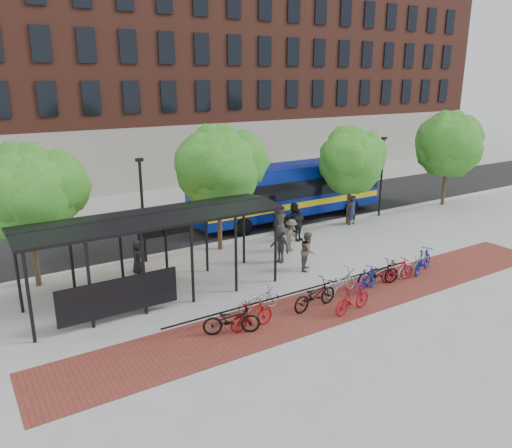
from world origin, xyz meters
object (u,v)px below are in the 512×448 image
pedestrian_3 (291,235)px  pedestrian_9 (280,244)px  bike_1 (252,315)px  bus_shelter (150,227)px  tree_d (449,141)px  bike_10 (410,267)px  tree_a (29,190)px  bike_0 (232,320)px  bike_5 (352,298)px  tree_c (352,158)px  bike_4 (315,295)px  lamp_post_right (382,174)px  bike_11 (423,260)px  bus (288,189)px  bike_2 (259,299)px  bike_8 (378,273)px  pedestrian_8 (308,251)px  pedestrian_0 (137,256)px  tree_b (220,165)px  pedestrian_5 (294,218)px  pedestrian_6 (281,220)px  bike_7 (367,280)px  pedestrian_4 (299,225)px  lamp_post_left (142,208)px  bike_6 (341,282)px  bike_9 (397,270)px  pedestrian_7 (352,210)px

pedestrian_3 → pedestrian_9: 1.81m
bike_1 → bus_shelter: bearing=22.2°
tree_d → bike_10: 15.47m
tree_a → bike_0: tree_a is taller
bike_10 → bike_5: bearing=101.6°
tree_c → bike_4: size_ratio=2.74×
lamp_post_right → pedestrian_3: lamp_post_right is taller
tree_a → bike_11: 17.64m
bus → bike_5: bus is taller
pedestrian_9 → bike_11: bearing=36.1°
tree_d → bike_2: (-20.29, -7.27, -3.99)m
bike_8 → bus_shelter: bearing=74.9°
bike_8 → pedestrian_3: 5.69m
tree_c → pedestrian_8: bearing=-145.3°
bike_10 → pedestrian_0: (-10.30, 7.13, 0.33)m
pedestrian_8 → pedestrian_0: bearing=105.9°
tree_b → pedestrian_5: 6.06m
bike_1 → pedestrian_8: bearing=-57.5°
bike_11 → pedestrian_6: size_ratio=1.12×
lamp_post_right → bike_1: 17.59m
lamp_post_right → bike_7: (-9.35, -8.45, -2.21)m
bike_7 → tree_b: bearing=-2.4°
bike_1 → bike_2: 1.47m
bike_0 → pedestrian_4: 10.98m
bike_0 → bike_5: bike_5 is taller
pedestrian_5 → pedestrian_9: pedestrian_9 is taller
tree_d → lamp_post_left: size_ratio=1.28×
tree_d → bike_6: (-16.54, -7.79, -3.93)m
bike_6 → pedestrian_0: pedestrian_0 is taller
bike_6 → bike_9: bike_6 is taller
bike_6 → bus_shelter: bearing=49.1°
lamp_post_right → bike_8: 11.98m
bike_4 → pedestrian_0: 8.68m
bike_11 → bike_0: bearing=71.0°
bus → bike_11: bus is taller
tree_b → tree_d: (18.00, 0.00, 0.01)m
bike_0 → bike_1: bearing=-71.9°
lamp_post_left → bike_2: lamp_post_left is taller
pedestrian_4 → bike_0: bearing=-150.9°
tree_b → bike_7: tree_b is taller
bike_4 → pedestrian_5: (5.23, 8.47, 0.34)m
pedestrian_7 → pedestrian_4: bearing=3.6°
bus_shelter → pedestrian_4: bearing=15.9°
bike_4 → bike_6: bearing=-81.2°
pedestrian_5 → bike_7: bearing=60.2°
tree_c → pedestrian_0: 14.29m
bike_4 → bike_7: bearing=-94.6°
tree_d → bike_5: bearing=-151.8°
bus_shelter → lamp_post_right: (17.13, 4.08, -0.25)m
bike_4 → bike_5: (1.02, -1.03, 0.00)m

